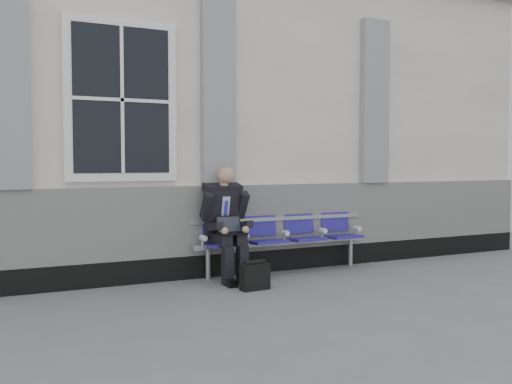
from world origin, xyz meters
TOP-DOWN VIEW (x-y plane):
  - ground at (0.00, 0.00)m, footprint 70.00×70.00m
  - station_building at (-0.02, 3.47)m, footprint 14.40×4.40m
  - bench at (2.50, 1.32)m, footprint 2.60×0.47m
  - businessman at (1.60, 1.19)m, footprint 0.59×0.79m
  - briefcase at (1.69, 0.52)m, footprint 0.36×0.17m

SIDE VIEW (x-z plane):
  - ground at x=0.00m, z-range 0.00..0.00m
  - briefcase at x=1.69m, z-range -0.01..0.34m
  - bench at x=2.50m, z-range 0.10..1.01m
  - businessman at x=1.60m, z-range 0.06..1.50m
  - station_building at x=-0.02m, z-range -0.02..4.47m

